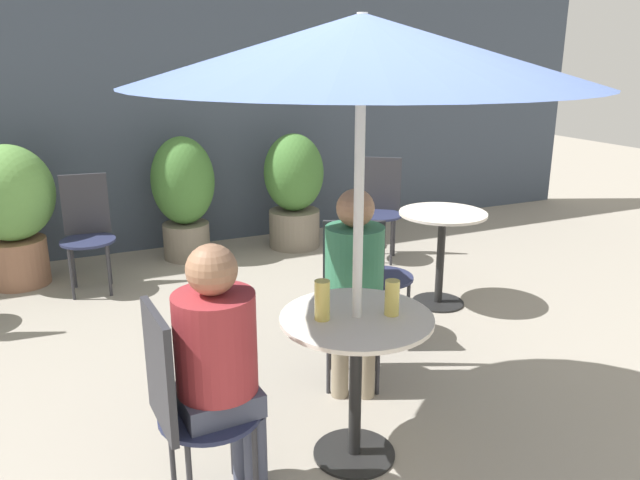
# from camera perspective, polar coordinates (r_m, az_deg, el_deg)

# --- Properties ---
(storefront_wall) EXTENTS (10.00, 0.06, 3.00)m
(storefront_wall) POSITION_cam_1_polar(r_m,az_deg,el_deg) (6.19, -14.89, 12.82)
(storefront_wall) COLOR #3D4756
(storefront_wall) RESTS_ON ground_plane
(cafe_table_near) EXTENTS (0.70, 0.70, 0.73)m
(cafe_table_near) POSITION_cam_1_polar(r_m,az_deg,el_deg) (2.93, 3.31, -10.28)
(cafe_table_near) COLOR black
(cafe_table_near) RESTS_ON ground_plane
(cafe_table_far) EXTENTS (0.65, 0.65, 0.73)m
(cafe_table_far) POSITION_cam_1_polar(r_m,az_deg,el_deg) (4.79, 11.05, 0.16)
(cafe_table_far) COLOR black
(cafe_table_far) RESTS_ON ground_plane
(bistro_chair_0) EXTENTS (0.47, 0.48, 0.94)m
(bistro_chair_0) POSITION_cam_1_polar(r_m,az_deg,el_deg) (3.67, 3.08, -4.45)
(bistro_chair_0) COLOR #232847
(bistro_chair_0) RESTS_ON ground_plane
(bistro_chair_1) EXTENTS (0.43, 0.43, 0.94)m
(bistro_chair_1) POSITION_cam_1_polar(r_m,az_deg,el_deg) (2.65, -12.34, -13.77)
(bistro_chair_1) COLOR #232847
(bistro_chair_1) RESTS_ON ground_plane
(bistro_chair_2) EXTENTS (0.48, 0.49, 0.94)m
(bistro_chair_2) POSITION_cam_1_polar(r_m,az_deg,el_deg) (5.85, 5.51, 3.65)
(bistro_chair_2) COLOR #232847
(bistro_chair_2) RESTS_ON ground_plane
(bistro_chair_4) EXTENTS (0.45, 0.43, 0.94)m
(bistro_chair_4) POSITION_cam_1_polar(r_m,az_deg,el_deg) (4.12, 4.33, -2.04)
(bistro_chair_4) COLOR #232847
(bistro_chair_4) RESTS_ON ground_plane
(bistro_chair_5) EXTENTS (0.43, 0.44, 0.94)m
(bistro_chair_5) POSITION_cam_1_polar(r_m,az_deg,el_deg) (5.37, -20.55, 1.43)
(bistro_chair_5) COLOR #232847
(bistro_chair_5) RESTS_ON ground_plane
(seated_person_0) EXTENTS (0.39, 0.40, 1.18)m
(seated_person_0) POSITION_cam_1_polar(r_m,az_deg,el_deg) (3.47, 3.16, -3.06)
(seated_person_0) COLOR gray
(seated_person_0) RESTS_ON ground_plane
(seated_person_1) EXTENTS (0.35, 0.34, 1.17)m
(seated_person_1) POSITION_cam_1_polar(r_m,az_deg,el_deg) (2.62, -9.16, -10.32)
(seated_person_1) COLOR #42475B
(seated_person_1) RESTS_ON ground_plane
(beer_glass_0) EXTENTS (0.07, 0.07, 0.18)m
(beer_glass_0) POSITION_cam_1_polar(r_m,az_deg,el_deg) (2.78, 0.19, -5.53)
(beer_glass_0) COLOR #DBC65B
(beer_glass_0) RESTS_ON cafe_table_near
(beer_glass_1) EXTENTS (0.07, 0.07, 0.16)m
(beer_glass_1) POSITION_cam_1_polar(r_m,az_deg,el_deg) (2.85, 6.60, -5.26)
(beer_glass_1) COLOR #DBC65B
(beer_glass_1) RESTS_ON cafe_table_near
(potted_plant_0) EXTENTS (0.70, 0.70, 1.18)m
(potted_plant_0) POSITION_cam_1_polar(r_m,az_deg,el_deg) (5.66, -26.42, 2.83)
(potted_plant_0) COLOR #93664C
(potted_plant_0) RESTS_ON ground_plane
(potted_plant_1) EXTENTS (0.58, 0.58, 1.15)m
(potted_plant_1) POSITION_cam_1_polar(r_m,az_deg,el_deg) (5.91, -12.36, 4.30)
(potted_plant_1) COLOR slate
(potted_plant_1) RESTS_ON ground_plane
(potted_plant_2) EXTENTS (0.58, 0.58, 1.13)m
(potted_plant_2) POSITION_cam_1_polar(r_m,az_deg,el_deg) (6.13, -2.40, 4.81)
(potted_plant_2) COLOR slate
(potted_plant_2) RESTS_ON ground_plane
(umbrella) EXTENTS (1.92, 1.92, 2.03)m
(umbrella) POSITION_cam_1_polar(r_m,az_deg,el_deg) (2.61, 3.82, 16.92)
(umbrella) COLOR silver
(umbrella) RESTS_ON ground_plane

